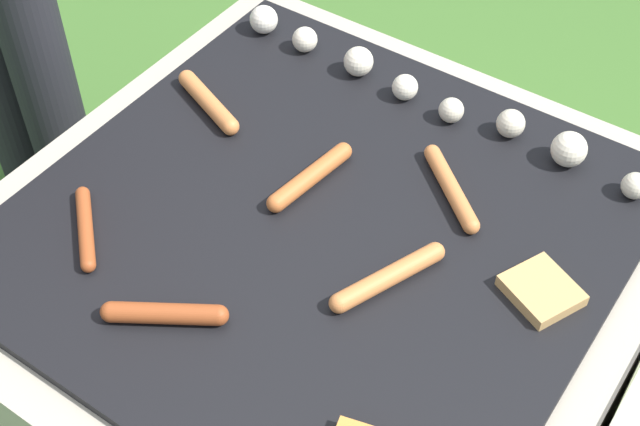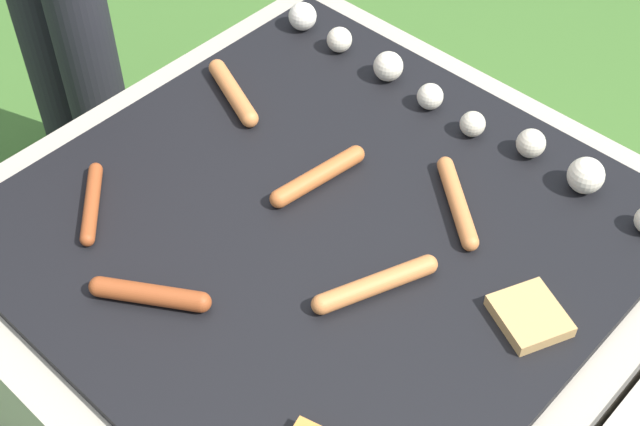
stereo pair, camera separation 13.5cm
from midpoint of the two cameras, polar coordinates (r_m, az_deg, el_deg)
The scene contains 10 objects.
ground_plane at distance 1.72m, azimuth 2.29°, elevation -10.66°, with size 14.00×14.00×0.00m, color #3D6628.
grill at distance 1.54m, azimuth 2.53°, elevation -6.31°, with size 0.98×0.98×0.44m.
sausage_front_left at distance 1.27m, azimuth -7.86°, elevation -5.35°, with size 0.16×0.11×0.03m.
sausage_back_center at distance 1.57m, azimuth -3.13°, elevation 7.60°, with size 0.17×0.09×0.03m.
sausage_front_center at distance 1.41m, azimuth 2.62°, elevation 2.24°, with size 0.05×0.19×0.03m.
sausage_back_left at distance 1.27m, azimuth 6.62°, elevation -4.72°, with size 0.09×0.19×0.03m.
sausage_front_right at distance 1.40m, azimuth 11.52°, elevation 0.55°, with size 0.16×0.13×0.03m.
sausage_mid_right at distance 1.40m, azimuth -11.78°, elevation 0.48°, with size 0.13×0.12×0.02m.
bread_slice_right at distance 1.29m, azimuth 16.24°, elevation -6.52°, with size 0.13×0.12×0.02m.
mushroom_row at distance 1.56m, azimuth 10.80°, elevation 6.87°, with size 0.79×0.07×0.06m.
Camera 2 is at (0.63, -0.67, 1.45)m, focal length 50.00 mm.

